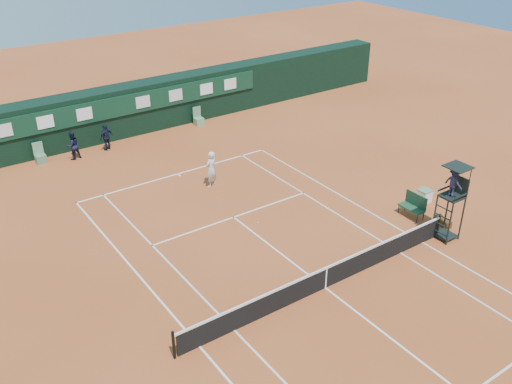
% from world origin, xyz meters
% --- Properties ---
extents(ground, '(90.00, 90.00, 0.00)m').
position_xyz_m(ground, '(0.00, 0.00, 0.00)').
color(ground, '#B3572A').
rests_on(ground, ground).
extents(court_lines, '(11.05, 23.85, 0.01)m').
position_xyz_m(court_lines, '(0.00, 0.00, 0.01)').
color(court_lines, white).
rests_on(court_lines, ground).
extents(tennis_net, '(12.90, 0.10, 1.10)m').
position_xyz_m(tennis_net, '(0.00, 0.00, 0.51)').
color(tennis_net, black).
rests_on(tennis_net, ground).
extents(back_wall, '(40.00, 1.65, 3.00)m').
position_xyz_m(back_wall, '(0.00, 18.74, 1.51)').
color(back_wall, black).
rests_on(back_wall, ground).
extents(linesman_chair_left, '(0.55, 0.50, 1.15)m').
position_xyz_m(linesman_chair_left, '(-5.50, 17.48, 0.32)').
color(linesman_chair_left, '#527E59').
rests_on(linesman_chair_left, ground).
extents(linesman_chair_right, '(0.55, 0.50, 1.15)m').
position_xyz_m(linesman_chair_right, '(4.50, 17.48, 0.32)').
color(linesman_chair_right, '#63986D').
rests_on(linesman_chair_right, ground).
extents(umpire_chair, '(0.96, 0.95, 3.42)m').
position_xyz_m(umpire_chair, '(6.56, -0.29, 2.46)').
color(umpire_chair, black).
rests_on(umpire_chair, ground).
extents(player_bench, '(0.56, 1.20, 1.10)m').
position_xyz_m(player_bench, '(6.86, 1.80, 0.60)').
color(player_bench, '#1B442A').
rests_on(player_bench, ground).
extents(tennis_bag, '(0.52, 0.89, 0.32)m').
position_xyz_m(tennis_bag, '(7.35, 0.48, 0.16)').
color(tennis_bag, black).
rests_on(tennis_bag, ground).
extents(cooler, '(0.57, 0.57, 0.65)m').
position_xyz_m(cooler, '(8.35, 2.40, 0.33)').
color(cooler, white).
rests_on(cooler, ground).
extents(tennis_ball, '(0.07, 0.07, 0.07)m').
position_xyz_m(tennis_ball, '(0.59, 5.30, 0.03)').
color(tennis_ball, gold).
rests_on(tennis_ball, ground).
extents(player, '(0.81, 0.66, 1.92)m').
position_xyz_m(player, '(0.78, 9.65, 0.96)').
color(player, silver).
rests_on(player, ground).
extents(ball_kid_left, '(0.90, 0.76, 1.64)m').
position_xyz_m(ball_kid_left, '(-3.82, 16.91, 0.82)').
color(ball_kid_left, black).
rests_on(ball_kid_left, ground).
extents(ball_kid_right, '(1.00, 0.72, 1.58)m').
position_xyz_m(ball_kid_right, '(-1.80, 17.04, 0.79)').
color(ball_kid_right, black).
rests_on(ball_kid_right, ground).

